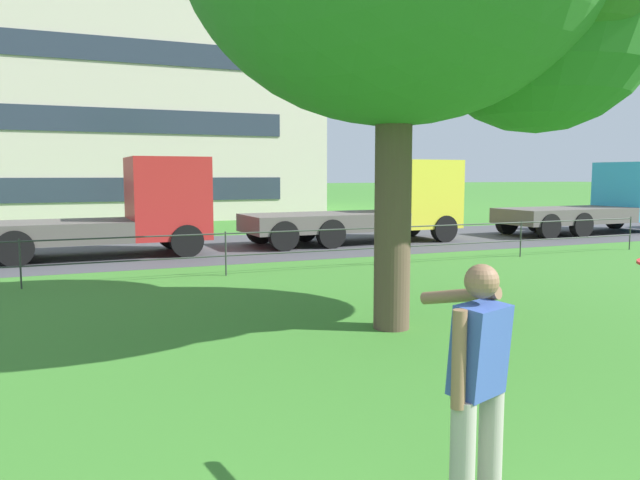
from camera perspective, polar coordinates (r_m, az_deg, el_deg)
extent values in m
cube|color=#424247|center=(18.72, -18.82, -1.12)|extent=(80.00, 7.30, 0.01)
cylinder|color=#333833|center=(13.44, -26.23, -2.03)|extent=(0.04, 0.04, 1.00)
cylinder|color=#333833|center=(13.80, -8.80, -1.27)|extent=(0.04, 0.04, 1.00)
cylinder|color=#333833|center=(15.31, 6.43, -0.51)|extent=(0.04, 0.04, 1.00)
cylinder|color=#333833|center=(17.69, 18.25, 0.11)|extent=(0.04, 0.04, 1.00)
cylinder|color=#333833|center=(20.63, 27.00, 0.57)|extent=(0.04, 0.04, 1.00)
cylinder|color=#333833|center=(13.47, -17.39, -1.87)|extent=(29.00, 0.03, 0.03)
cylinder|color=#333833|center=(13.41, -17.46, 0.24)|extent=(29.00, 0.03, 0.03)
cylinder|color=brown|center=(8.90, 6.83, 4.01)|extent=(0.53, 0.53, 3.87)
sphere|color=#2E7129|center=(10.45, 19.89, 19.61)|extent=(3.72, 3.72, 3.72)
sphere|color=#346D31|center=(11.30, 5.71, 21.13)|extent=(2.74, 2.74, 2.74)
cylinder|color=gray|center=(4.21, 13.16, -19.84)|extent=(0.16, 0.16, 0.86)
cylinder|color=gray|center=(4.45, 15.63, -18.40)|extent=(0.16, 0.16, 0.86)
cube|color=#334C99|center=(4.08, 14.71, -9.89)|extent=(0.43, 0.37, 0.60)
sphere|color=brown|center=(3.98, 14.88, -3.74)|extent=(0.22, 0.22, 0.22)
cylinder|color=brown|center=(4.34, 12.90, -5.09)|extent=(0.29, 0.62, 0.22)
cylinder|color=brown|center=(3.90, 12.86, -10.83)|extent=(0.09, 0.09, 0.62)
cube|color=#B22323|center=(18.01, -14.11, 3.85)|extent=(2.16, 2.35, 2.30)
cube|color=#283342|center=(18.18, -11.36, 5.02)|extent=(0.17, 1.84, 0.87)
cube|color=#56514C|center=(17.80, -25.68, 0.60)|extent=(5.26, 2.43, 0.56)
cylinder|color=black|center=(19.18, -13.64, 0.55)|extent=(0.91, 0.32, 0.90)
cylinder|color=black|center=(17.11, -12.36, -0.08)|extent=(0.91, 0.32, 0.90)
cylinder|color=black|center=(18.89, -26.34, 0.00)|extent=(0.91, 0.32, 0.90)
cylinder|color=black|center=(16.79, -26.62, -0.71)|extent=(0.91, 0.32, 0.90)
cube|color=yellow|center=(21.51, 9.24, 4.30)|extent=(2.18, 2.38, 2.30)
cube|color=#283342|center=(22.01, 11.20, 5.20)|extent=(0.19, 1.84, 0.87)
cube|color=#56514C|center=(19.75, 0.38, 1.69)|extent=(5.28, 2.49, 0.56)
cylinder|color=black|center=(22.63, 8.36, 1.48)|extent=(0.91, 0.33, 0.90)
cylinder|color=black|center=(20.89, 11.53, 1.04)|extent=(0.91, 0.33, 0.90)
cylinder|color=black|center=(20.63, -1.52, 1.10)|extent=(0.91, 0.33, 0.90)
cylinder|color=black|center=(18.71, 1.03, 0.58)|extent=(0.91, 0.33, 0.90)
cylinder|color=black|center=(20.07, -5.62, 0.93)|extent=(0.91, 0.33, 0.90)
cylinder|color=black|center=(18.09, -3.42, 0.38)|extent=(0.91, 0.33, 0.90)
cube|color=#2D99D1|center=(27.54, 27.26, 4.08)|extent=(2.16, 2.36, 2.30)
cube|color=#56514C|center=(24.83, 21.89, 2.16)|extent=(5.26, 2.44, 0.56)
cylinder|color=black|center=(28.50, 25.88, 1.88)|extent=(0.91, 0.32, 0.90)
cylinder|color=black|center=(25.42, 19.74, 1.69)|extent=(0.91, 0.32, 0.90)
cylinder|color=black|center=(23.94, 23.25, 1.30)|extent=(0.91, 0.32, 0.90)
cylinder|color=black|center=(24.36, 17.09, 1.60)|extent=(0.91, 0.32, 0.90)
cylinder|color=black|center=(22.82, 20.59, 1.19)|extent=(0.91, 0.32, 0.90)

